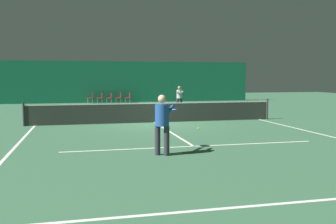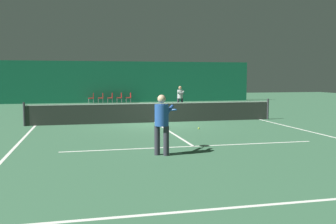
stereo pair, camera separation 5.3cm
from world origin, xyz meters
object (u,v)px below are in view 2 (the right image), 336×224
(courtside_chair_1, at_px, (101,97))
(courtside_chair_4, at_px, (129,97))
(player_far, at_px, (180,96))
(tennis_ball, at_px, (199,128))
(player_near, at_px, (162,120))
(tennis_net, at_px, (155,112))
(courtside_chair_0, at_px, (92,97))
(courtside_chair_2, at_px, (111,97))
(courtside_chair_3, at_px, (120,97))

(courtside_chair_1, bearing_deg, courtside_chair_4, 90.00)
(player_far, distance_m, tennis_ball, 9.15)
(player_near, relative_size, tennis_ball, 25.79)
(player_near, relative_size, player_far, 1.07)
(tennis_net, relative_size, courtside_chair_4, 14.29)
(courtside_chair_1, bearing_deg, courtside_chair_0, -90.00)
(courtside_chair_0, distance_m, courtside_chair_1, 0.78)
(player_far, bearing_deg, courtside_chair_0, -137.19)
(player_far, bearing_deg, courtside_chair_2, -145.53)
(player_near, distance_m, courtside_chair_0, 21.59)
(courtside_chair_0, bearing_deg, player_near, 3.62)
(player_far, relative_size, courtside_chair_2, 1.89)
(tennis_net, bearing_deg, courtside_chair_4, 87.95)
(player_near, height_order, courtside_chair_2, player_near)
(player_far, distance_m, courtside_chair_1, 9.17)
(courtside_chair_1, bearing_deg, tennis_net, 7.40)
(courtside_chair_3, bearing_deg, tennis_net, 1.11)
(player_near, distance_m, player_far, 14.33)
(tennis_net, distance_m, courtside_chair_0, 14.33)
(player_near, bearing_deg, courtside_chair_2, 28.80)
(courtside_chair_1, height_order, courtside_chair_4, same)
(player_near, xyz_separation_m, courtside_chair_2, (0.19, 21.54, -0.51))
(tennis_ball, bearing_deg, player_far, 80.10)
(courtside_chair_0, distance_m, courtside_chair_2, 1.56)
(courtside_chair_2, distance_m, courtside_chair_3, 0.78)
(courtside_chair_2, bearing_deg, courtside_chair_3, 90.00)
(courtside_chair_1, bearing_deg, player_far, 31.23)
(courtside_chair_3, distance_m, courtside_chair_4, 0.78)
(courtside_chair_3, height_order, tennis_ball, courtside_chair_3)
(player_far, bearing_deg, tennis_net, -17.37)
(player_near, relative_size, courtside_chair_3, 2.03)
(player_near, height_order, player_far, player_near)
(player_near, bearing_deg, tennis_net, 19.83)
(courtside_chair_1, distance_m, tennis_ball, 17.11)
(tennis_net, distance_m, player_near, 7.57)
(player_near, xyz_separation_m, courtside_chair_1, (-0.59, 21.54, -0.51))
(player_near, height_order, courtside_chair_3, player_near)
(player_far, height_order, courtside_chair_3, player_far)
(courtside_chair_0, xyz_separation_m, courtside_chair_2, (1.56, 0.00, 0.00))
(courtside_chair_0, relative_size, courtside_chair_4, 1.00)
(player_far, bearing_deg, courtside_chair_4, -155.28)
(tennis_net, bearing_deg, player_far, 65.04)
(tennis_net, distance_m, courtside_chair_4, 14.10)
(courtside_chair_0, height_order, courtside_chair_1, same)
(courtside_chair_4, bearing_deg, tennis_net, -2.05)
(courtside_chair_1, relative_size, courtside_chair_2, 1.00)
(player_near, height_order, courtside_chair_1, player_near)
(courtside_chair_2, bearing_deg, tennis_ball, 8.14)
(player_far, distance_m, courtside_chair_3, 8.47)
(tennis_net, xyz_separation_m, courtside_chair_0, (-2.61, 14.09, -0.03))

